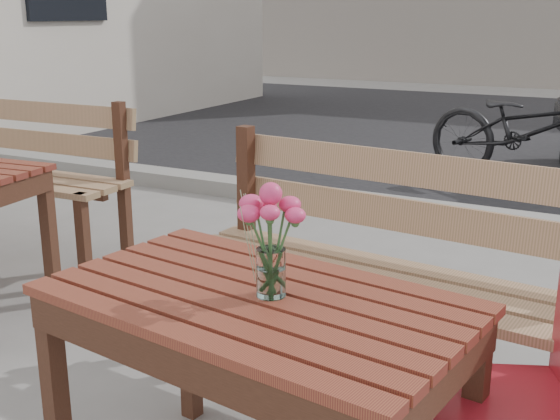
% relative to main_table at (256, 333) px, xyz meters
% --- Properties ---
extents(street, '(30.00, 8.12, 0.12)m').
position_rel_main_table_xyz_m(street, '(-0.04, 5.20, -0.54)').
color(street, black).
rests_on(street, ground).
extents(main_table, '(1.19, 0.80, 0.69)m').
position_rel_main_table_xyz_m(main_table, '(0.00, 0.00, 0.00)').
color(main_table, '#5C1E18').
rests_on(main_table, ground).
extents(main_bench, '(1.60, 0.62, 0.97)m').
position_rel_main_table_xyz_m(main_bench, '(0.11, 0.81, 0.02)').
color(main_bench, olive).
rests_on(main_bench, ground).
extents(red_chair, '(0.52, 0.52, 0.81)m').
position_rel_main_table_xyz_m(red_chair, '(0.69, 0.25, -0.10)').
color(red_chair, maroon).
rests_on(red_chair, ground).
extents(main_vase, '(0.16, 0.16, 0.30)m').
position_rel_main_table_xyz_m(main_vase, '(0.04, 0.01, 0.30)').
color(main_vase, white).
rests_on(main_vase, main_table).
extents(second_bench, '(1.55, 0.50, 0.95)m').
position_rel_main_table_xyz_m(second_bench, '(-2.38, 1.37, 0.01)').
color(second_bench, olive).
rests_on(second_bench, ground).
extents(bicycle, '(1.87, 1.09, 0.93)m').
position_rel_main_table_xyz_m(bicycle, '(0.01, 4.52, -0.11)').
color(bicycle, black).
rests_on(bicycle, ground).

